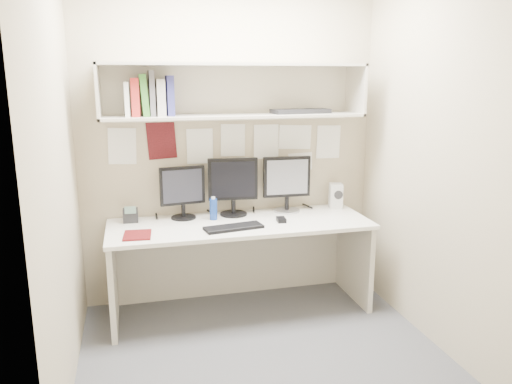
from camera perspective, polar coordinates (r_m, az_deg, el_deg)
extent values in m
cube|color=#48484D|center=(3.56, 0.64, -17.72)|extent=(2.40, 2.00, 0.01)
cube|color=tan|center=(4.07, -2.95, 5.66)|extent=(2.40, 0.02, 2.60)
cube|color=tan|center=(2.17, 7.51, -0.93)|extent=(2.40, 0.02, 2.60)
cube|color=tan|center=(3.03, -21.81, 2.20)|extent=(0.02, 2.00, 2.60)
cube|color=tan|center=(3.60, 19.52, 3.97)|extent=(0.02, 2.00, 2.60)
cube|color=silver|center=(3.85, -1.79, -3.69)|extent=(2.00, 0.70, 0.03)
cube|color=beige|center=(4.27, -2.72, -7.15)|extent=(1.96, 0.02, 0.70)
cube|color=beige|center=(3.86, -2.41, 8.69)|extent=(2.00, 0.38, 0.02)
cube|color=beige|center=(3.85, -2.46, 14.35)|extent=(2.00, 0.38, 0.02)
cube|color=beige|center=(4.02, -2.97, 11.58)|extent=(2.00, 0.02, 0.40)
cube|color=beige|center=(3.77, -17.61, 10.90)|extent=(0.02, 0.38, 0.40)
cube|color=beige|center=(4.16, 11.30, 11.40)|extent=(0.02, 0.38, 0.40)
cylinder|color=black|center=(3.99, -8.27, -2.89)|extent=(0.19, 0.19, 0.01)
cylinder|color=black|center=(3.97, -8.30, -2.11)|extent=(0.03, 0.03, 0.10)
cube|color=black|center=(3.94, -8.41, 0.73)|extent=(0.36, 0.09, 0.30)
cube|color=black|center=(3.92, -8.38, 0.67)|extent=(0.31, 0.05, 0.26)
cylinder|color=black|center=(4.04, -2.58, -2.52)|extent=(0.22, 0.22, 0.02)
cylinder|color=black|center=(4.03, -2.59, -1.66)|extent=(0.04, 0.04, 0.11)
cube|color=black|center=(3.99, -2.66, 1.49)|extent=(0.40, 0.08, 0.34)
cube|color=black|center=(3.97, -2.60, 1.43)|extent=(0.35, 0.04, 0.29)
cylinder|color=#A5A5AA|center=(4.15, 3.53, -2.11)|extent=(0.22, 0.22, 0.02)
cylinder|color=black|center=(4.14, 3.54, -1.28)|extent=(0.04, 0.04, 0.11)
cube|color=black|center=(4.10, 3.53, 1.75)|extent=(0.39, 0.05, 0.33)
cube|color=#A9A8AD|center=(4.08, 3.62, 1.70)|extent=(0.34, 0.02, 0.28)
cube|color=black|center=(3.68, -2.57, -4.07)|extent=(0.45, 0.22, 0.02)
cube|color=black|center=(3.86, 2.90, -3.18)|extent=(0.07, 0.11, 0.03)
cube|color=#BAB9B5|center=(4.28, 9.10, -0.44)|extent=(0.13, 0.13, 0.21)
cylinder|color=black|center=(4.23, 9.41, -0.33)|extent=(0.07, 0.02, 0.07)
cylinder|color=navy|center=(3.90, -4.89, -1.97)|extent=(0.06, 0.06, 0.17)
cylinder|color=white|center=(3.88, -4.91, -0.71)|extent=(0.03, 0.03, 0.02)
cube|color=#500D0F|center=(3.61, -13.41, -4.81)|extent=(0.21, 0.24, 0.01)
cube|color=black|center=(3.96, -14.14, -2.61)|extent=(0.12, 0.10, 0.10)
cube|color=#4C6659|center=(3.89, -14.18, -2.01)|extent=(0.08, 0.01, 0.06)
cube|color=white|center=(3.78, -14.55, 10.23)|extent=(0.03, 0.20, 0.25)
cube|color=red|center=(3.78, -13.66, 10.48)|extent=(0.06, 0.20, 0.27)
cube|color=#377C29|center=(3.78, -12.66, 10.73)|extent=(0.05, 0.20, 0.30)
cube|color=#525055|center=(3.78, -11.82, 10.98)|extent=(0.04, 0.20, 0.33)
cube|color=beige|center=(3.79, -10.85, 10.55)|extent=(0.06, 0.20, 0.26)
cube|color=navy|center=(3.79, -9.80, 10.80)|extent=(0.05, 0.20, 0.29)
cube|color=black|center=(4.00, 5.12, 9.19)|extent=(0.48, 0.23, 0.03)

